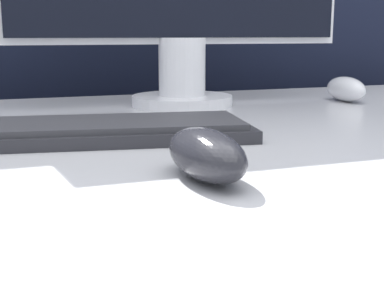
# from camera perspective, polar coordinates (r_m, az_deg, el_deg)

# --- Properties ---
(partition_panel) EXTENTS (5.00, 0.03, 1.47)m
(partition_panel) POSITION_cam_1_polar(r_m,az_deg,el_deg) (1.34, -8.97, 6.32)
(partition_panel) COLOR black
(partition_panel) RESTS_ON ground_plane
(computer_mouse_near) EXTENTS (0.06, 0.13, 0.05)m
(computer_mouse_near) POSITION_cam_1_polar(r_m,az_deg,el_deg) (0.50, 1.50, -1.12)
(computer_mouse_near) COLOR #232328
(computer_mouse_near) RESTS_ON desk
(keyboard) EXTENTS (0.47, 0.22, 0.02)m
(keyboard) POSITION_cam_1_polar(r_m,az_deg,el_deg) (0.70, -12.21, 1.36)
(keyboard) COLOR #28282D
(keyboard) RESTS_ON desk
(computer_mouse_far) EXTENTS (0.07, 0.13, 0.05)m
(computer_mouse_far) POSITION_cam_1_polar(r_m,az_deg,el_deg) (1.13, 16.10, 5.66)
(computer_mouse_far) COLOR white
(computer_mouse_far) RESTS_ON desk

